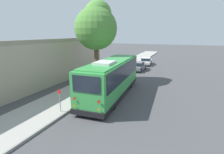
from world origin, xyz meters
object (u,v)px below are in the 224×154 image
at_px(shuttle_bus, 112,76).
at_px(parked_sedan_gray, 138,66).
at_px(parked_sedan_white, 146,61).
at_px(street_tree, 96,26).
at_px(sign_post_near, 60,100).
at_px(sign_post_far, 73,97).

xyz_separation_m(shuttle_bus, parked_sedan_gray, (11.65, 0.53, -1.18)).
xyz_separation_m(shuttle_bus, parked_sedan_white, (17.05, 0.41, -1.19)).
bearing_deg(parked_sedan_gray, street_tree, 164.64).
xyz_separation_m(street_tree, sign_post_near, (-8.14, -1.29, -5.22)).
relative_size(parked_sedan_white, sign_post_far, 4.10).
height_order(sign_post_near, sign_post_far, sign_post_near).
distance_m(parked_sedan_gray, sign_post_far, 14.98).
distance_m(parked_sedan_white, street_tree, 15.02).
xyz_separation_m(street_tree, sign_post_far, (-6.67, -1.29, -5.50)).
relative_size(sign_post_near, sign_post_far, 1.47).
bearing_deg(shuttle_bus, parked_sedan_gray, -0.58).
distance_m(parked_sedan_gray, street_tree, 10.32).
relative_size(parked_sedan_gray, sign_post_near, 2.65).
bearing_deg(shuttle_bus, parked_sedan_white, -1.79).
relative_size(parked_sedan_white, street_tree, 0.51).
xyz_separation_m(shuttle_bus, sign_post_far, (-3.27, 1.88, -1.07)).
height_order(shuttle_bus, sign_post_near, shuttle_bus).
distance_m(parked_sedan_gray, sign_post_near, 16.45).
height_order(parked_sedan_white, sign_post_near, sign_post_near).
distance_m(sign_post_near, sign_post_far, 1.49).
height_order(shuttle_bus, parked_sedan_gray, shuttle_bus).
bearing_deg(sign_post_far, street_tree, 10.91).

